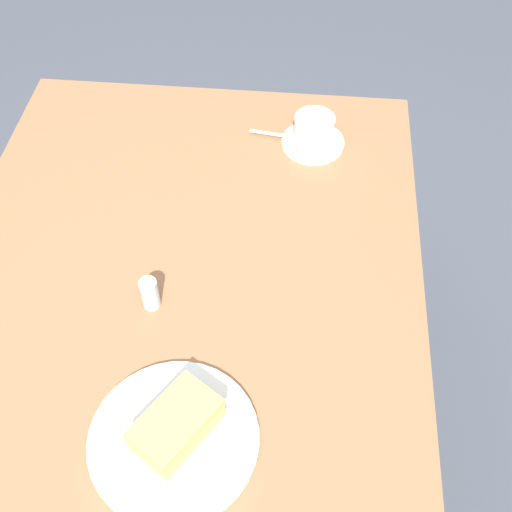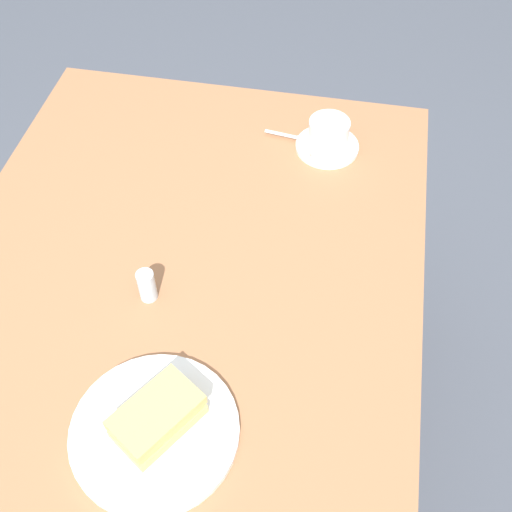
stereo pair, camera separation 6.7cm
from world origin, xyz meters
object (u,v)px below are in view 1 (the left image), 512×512
Objects in this scene: coffee_cup at (314,129)px; salt_shaker at (150,294)px; coffee_saucer at (313,143)px; sandwich_front at (176,424)px; sandwich_plate at (174,439)px; spoon at (278,135)px; dining_table at (177,348)px.

salt_shaker is (-0.46, 0.27, -0.01)m from coffee_cup.
coffee_saucer is 0.04m from coffee_cup.
sandwich_front is at bearing 165.37° from coffee_saucer.
coffee_cup is at bearing -14.82° from sandwich_plate.
coffee_cup is 1.13× the size of spoon.
salt_shaker is (-0.46, 0.27, 0.03)m from coffee_saucer.
sandwich_plate is 1.90× the size of coffee_saucer.
sandwich_plate is at bearing 165.18° from coffee_cup.
sandwich_plate reaches higher than dining_table.
coffee_cup reaches higher than coffee_saucer.
dining_table is 20.25× the size of salt_shaker.
sandwich_plate is (-0.22, -0.04, 0.10)m from dining_table.
sandwich_front is at bearing 165.40° from coffee_cup.
coffee_cup reaches higher than sandwich_plate.
sandwich_plate is at bearing 150.80° from sandwich_front.
spoon is at bearing -8.35° from sandwich_front.
sandwich_front is (-0.21, -0.05, 0.13)m from dining_table.
sandwich_plate is 0.74m from coffee_saucer.
spoon reaches higher than dining_table.
coffee_cup is (0.71, -0.19, 0.04)m from sandwich_plate.
sandwich_plate is 2.39× the size of coffee_cup.
coffee_cup reaches higher than sandwich_front.
dining_table is 8.54× the size of sandwich_front.
coffee_saucer is at bearing -97.71° from spoon.
sandwich_front is (0.01, -0.01, 0.03)m from sandwich_plate.
spoon is at bearing 82.29° from coffee_saucer.
salt_shaker is at bearing 157.58° from spoon.
coffee_cup is at bearing -98.82° from spoon.
dining_table is 0.54m from spoon.
coffee_cup reaches higher than dining_table.
spoon is (0.01, 0.08, -0.03)m from coffee_cup.
salt_shaker reaches higher than sandwich_plate.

